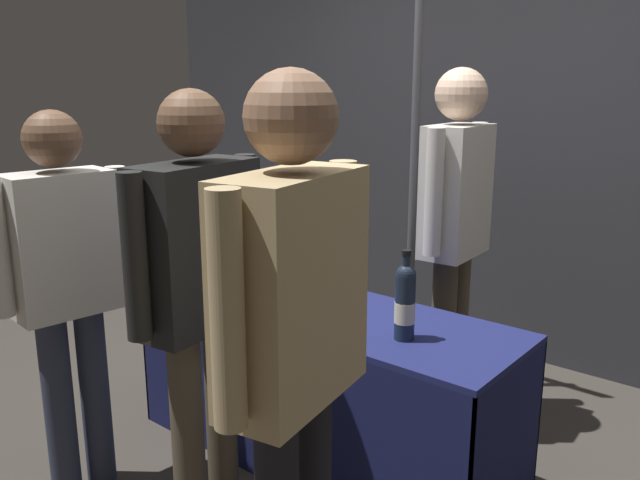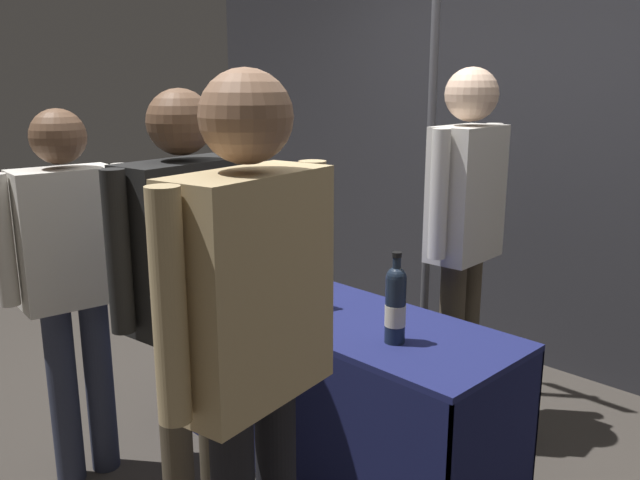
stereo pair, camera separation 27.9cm
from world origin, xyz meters
TOP-DOWN VIEW (x-y plane):
  - ground_plane at (0.00, 0.00)m, footprint 12.00×12.00m
  - back_partition at (0.00, 1.73)m, footprint 5.68×0.12m
  - tasting_table at (0.00, 0.00)m, footprint 1.79×0.61m
  - featured_wine_bottle at (0.48, -0.08)m, footprint 0.08×0.08m
  - display_bottle_0 at (-0.30, 0.11)m, footprint 0.07×0.07m
  - display_bottle_1 at (-0.61, -0.20)m, footprint 0.07×0.07m
  - display_bottle_2 at (-0.76, 0.19)m, footprint 0.08×0.08m
  - display_bottle_3 at (-0.02, -0.05)m, footprint 0.07×0.07m
  - wine_glass_near_vendor at (-0.57, 0.12)m, footprint 0.07×0.07m
  - wine_glass_mid at (-0.72, -0.04)m, footprint 0.08×0.08m
  - flower_vase at (-0.37, -0.13)m, footprint 0.09×0.09m
  - brochure_stand at (-0.11, -0.16)m, footprint 0.11×0.13m
  - vendor_presenter at (0.28, 0.68)m, footprint 0.24×0.55m
  - taster_foreground_right at (-0.63, -0.82)m, footprint 0.25×0.56m
  - taster_foreground_left at (0.64, -0.89)m, footprint 0.29×0.63m
  - taster_foreground_centre at (-0.03, -0.65)m, footprint 0.27×0.64m
  - booth_signpost at (-0.09, 0.90)m, footprint 0.48×0.04m

SIDE VIEW (x-z plane):
  - ground_plane at x=0.00m, z-range 0.00..0.00m
  - tasting_table at x=0.00m, z-range 0.13..0.87m
  - brochure_stand at x=-0.11m, z-range 0.73..0.90m
  - wine_glass_mid at x=-0.72m, z-range 0.76..0.89m
  - wine_glass_near_vendor at x=-0.57m, z-range 0.77..0.91m
  - flower_vase at x=-0.37m, z-range 0.67..1.05m
  - display_bottle_2 at x=-0.76m, z-range 0.71..1.01m
  - display_bottle_0 at x=-0.30m, z-range 0.71..1.01m
  - display_bottle_1 at x=-0.61m, z-range 0.71..1.04m
  - display_bottle_3 at x=-0.02m, z-range 0.71..1.05m
  - featured_wine_bottle at x=0.48m, z-range 0.71..1.06m
  - taster_foreground_right at x=-0.63m, z-range 0.15..1.74m
  - taster_foreground_centre at x=-0.03m, z-range 0.18..1.85m
  - taster_foreground_left at x=0.64m, z-range 0.19..1.92m
  - vendor_presenter at x=0.28m, z-range 0.18..1.94m
  - booth_signpost at x=-0.09m, z-range 0.22..2.57m
  - back_partition at x=0.00m, z-range 0.00..2.94m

